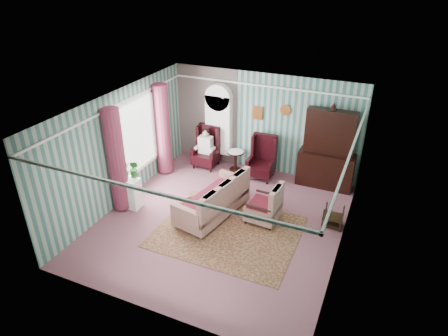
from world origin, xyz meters
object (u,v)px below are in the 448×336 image
at_px(nest_table, 333,217).
at_px(round_side_table, 235,161).
at_px(bookcase, 219,129).
at_px(seated_woman, 206,149).
at_px(sofa, 212,198).
at_px(coffee_table, 200,213).
at_px(plant_stand, 130,193).
at_px(dresser_hutch, 328,147).
at_px(floral_armchair, 263,203).
at_px(wingback_right, 261,158).
at_px(wingback_left, 206,148).

bearing_deg(nest_table, round_side_table, 151.80).
distance_m(bookcase, seated_woman, 0.70).
bearing_deg(sofa, coffee_table, 163.78).
bearing_deg(bookcase, plant_stand, -108.49).
bearing_deg(dresser_hutch, floral_armchair, -114.29).
bearing_deg(nest_table, coffee_table, -161.08).
distance_m(bookcase, sofa, 2.90).
distance_m(nest_table, plant_stand, 5.02).
relative_size(bookcase, coffee_table, 2.32).
bearing_deg(sofa, nest_table, -65.14).
height_order(seated_woman, sofa, seated_woman).
bearing_deg(wingback_right, dresser_hutch, 8.77).
xyz_separation_m(wingback_left, plant_stand, (-0.80, -2.75, -0.22)).
height_order(bookcase, wingback_right, bookcase).
relative_size(wingback_left, floral_armchair, 1.27).
bearing_deg(wingback_right, sofa, -102.27).
bearing_deg(dresser_hutch, round_side_table, -177.36).
relative_size(bookcase, nest_table, 4.15).
bearing_deg(seated_woman, bookcase, 57.34).
bearing_deg(nest_table, sofa, -166.01).
bearing_deg(round_side_table, coffee_table, -85.85).
height_order(wingback_left, floral_armchair, wingback_left).
distance_m(plant_stand, sofa, 2.12).
xyz_separation_m(wingback_left, wingback_right, (1.75, 0.00, 0.00)).
bearing_deg(sofa, wingback_right, -1.40).
height_order(plant_stand, floral_armchair, floral_armchair).
distance_m(wingback_right, nest_table, 2.81).
bearing_deg(wingback_left, bookcase, 57.34).
relative_size(round_side_table, coffee_table, 0.62).
bearing_deg(plant_stand, round_side_table, 59.62).
xyz_separation_m(wingback_right, floral_armchair, (0.73, -1.98, -0.13)).
bearing_deg(wingback_left, floral_armchair, -38.55).
xyz_separation_m(bookcase, seated_woman, (-0.25, -0.39, -0.53)).
distance_m(round_side_table, floral_armchair, 2.66).
relative_size(sofa, floral_armchair, 2.11).
xyz_separation_m(bookcase, wingback_right, (1.50, -0.39, -0.50)).
bearing_deg(floral_armchair, plant_stand, 106.73).
bearing_deg(nest_table, wingback_right, 146.25).
height_order(wingback_left, coffee_table, wingback_left).
bearing_deg(bookcase, wingback_right, -14.57).
relative_size(wingback_left, coffee_table, 1.29).
xyz_separation_m(dresser_hutch, nest_table, (0.57, -1.82, -0.91)).
height_order(dresser_hutch, coffee_table, dresser_hutch).
height_order(bookcase, nest_table, bookcase).
xyz_separation_m(wingback_left, nest_table, (4.07, -1.55, -0.35)).
height_order(wingback_right, sofa, wingback_right).
distance_m(dresser_hutch, round_side_table, 2.75).
relative_size(plant_stand, sofa, 0.39).
bearing_deg(bookcase, dresser_hutch, -2.11).
xyz_separation_m(round_side_table, plant_stand, (-1.70, -2.90, 0.10)).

